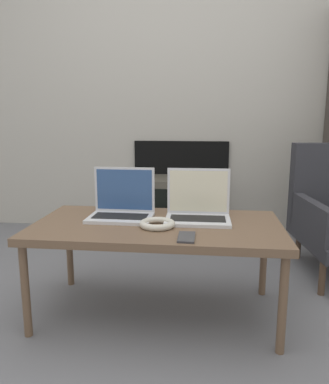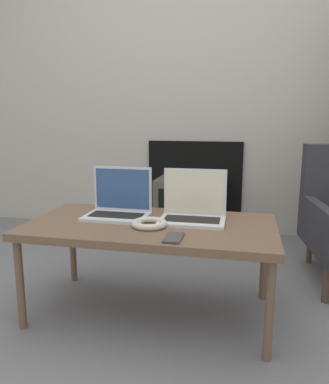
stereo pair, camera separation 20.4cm
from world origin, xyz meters
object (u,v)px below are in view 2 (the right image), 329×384
headphones (149,223)px  tv (191,208)px  laptop_left (119,205)px  laptop_right (193,209)px  phone (174,238)px

headphones → tv: (0.00, 1.29, -0.23)m
laptop_left → tv: bearing=80.6°
headphones → tv: size_ratio=0.31×
laptop_left → laptop_right: (0.38, -0.00, 0.00)m
laptop_left → headphones: laptop_left is taller
laptop_left → phone: laptop_left is taller
headphones → tv: 1.31m
laptop_right → headphones: bearing=-141.4°
laptop_left → phone: bearing=-40.5°
headphones → phone: size_ratio=1.18×
laptop_right → phone: 0.30m
headphones → laptop_left: bearing=143.0°
laptop_right → tv: 1.18m
headphones → tv: bearing=89.9°
headphones → phone: (0.14, -0.15, -0.01)m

